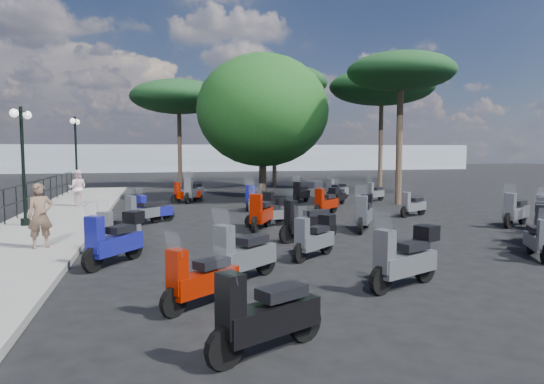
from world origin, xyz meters
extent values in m
plane|color=black|center=(0.00, 0.00, 0.00)|extent=(120.00, 120.00, 0.00)
cube|color=slate|center=(-6.50, 3.00, 0.07)|extent=(3.00, 30.00, 0.15)
cylinder|color=black|center=(-7.80, 3.48, 0.70)|extent=(0.04, 0.04, 1.10)
cylinder|color=black|center=(-7.80, 4.85, 0.70)|extent=(0.04, 0.04, 1.10)
cylinder|color=black|center=(-7.80, 6.22, 0.70)|extent=(0.04, 0.04, 1.10)
cylinder|color=black|center=(-7.80, 7.59, 0.70)|extent=(0.04, 0.04, 1.10)
cylinder|color=black|center=(-7.80, 8.96, 0.70)|extent=(0.04, 0.04, 1.10)
cylinder|color=black|center=(-7.80, 10.33, 0.70)|extent=(0.04, 0.04, 1.10)
cylinder|color=black|center=(-7.80, 11.69, 0.70)|extent=(0.04, 0.04, 1.10)
cylinder|color=black|center=(-7.80, 13.06, 0.70)|extent=(0.04, 0.04, 1.10)
cylinder|color=black|center=(-7.80, 14.43, 0.70)|extent=(0.04, 0.04, 1.10)
cylinder|color=black|center=(-7.80, 15.80, 0.70)|extent=(0.04, 0.04, 1.10)
cylinder|color=black|center=(-7.12, 3.13, 0.26)|extent=(0.29, 0.29, 0.22)
cylinder|color=black|center=(-7.12, 3.13, 1.95)|extent=(0.10, 0.10, 3.60)
cylinder|color=black|center=(-7.12, 3.13, 3.62)|extent=(0.21, 0.80, 0.04)
sphere|color=white|center=(-7.03, 3.53, 3.53)|extent=(0.25, 0.25, 0.25)
sphere|color=white|center=(-7.21, 2.73, 3.53)|extent=(0.25, 0.25, 0.25)
cylinder|color=black|center=(-7.20, 13.81, 0.27)|extent=(0.32, 0.32, 0.24)
cylinder|color=black|center=(-7.20, 13.81, 2.15)|extent=(0.11, 0.11, 4.00)
cylinder|color=black|center=(-7.20, 13.81, 4.00)|extent=(0.11, 0.90, 0.04)
sphere|color=white|center=(-7.17, 14.26, 3.90)|extent=(0.28, 0.28, 0.28)
sphere|color=white|center=(-7.24, 13.36, 3.90)|extent=(0.28, 0.28, 0.28)
imported|color=brown|center=(-5.87, -0.69, 0.92)|extent=(0.66, 0.55, 1.53)
imported|color=silver|center=(-6.36, 8.28, 0.89)|extent=(0.76, 0.61, 1.48)
cylinder|color=black|center=(-2.99, -5.82, 0.23)|extent=(0.42, 0.35, 0.46)
cylinder|color=black|center=(-2.08, -5.13, 0.23)|extent=(0.42, 0.35, 0.46)
cube|color=#861201|center=(-2.49, -5.45, 0.40)|extent=(1.18, 1.01, 0.32)
cube|color=black|center=(-2.36, -5.35, 0.67)|extent=(0.63, 0.58, 0.13)
cube|color=#861201|center=(-2.93, -5.78, 0.67)|extent=(0.34, 0.36, 0.67)
plane|color=white|center=(-2.97, -5.81, 1.10)|extent=(0.28, 0.33, 0.35)
cylinder|color=black|center=(-4.48, -2.78, 0.26)|extent=(0.39, 0.48, 0.52)
cylinder|color=black|center=(-3.72, -1.73, 0.26)|extent=(0.39, 0.48, 0.52)
cube|color=navy|center=(-4.07, -2.21, 0.45)|extent=(1.12, 1.35, 0.37)
cube|color=black|center=(-3.96, -2.06, 0.75)|extent=(0.64, 0.71, 0.15)
cube|color=navy|center=(-4.43, -2.71, 0.75)|extent=(0.40, 0.38, 0.75)
plane|color=white|center=(-4.47, -2.76, 1.24)|extent=(0.38, 0.31, 0.40)
cube|color=black|center=(-3.71, -1.71, 0.95)|extent=(0.49, 0.50, 0.28)
cylinder|color=black|center=(-4.41, -1.30, 0.24)|extent=(0.33, 0.45, 0.47)
cylinder|color=black|center=(-3.79, -0.30, 0.24)|extent=(0.33, 0.45, 0.47)
cube|color=gray|center=(-4.07, -0.76, 0.41)|extent=(0.97, 1.26, 0.34)
cube|color=black|center=(-3.98, -0.61, 0.69)|extent=(0.57, 0.66, 0.14)
cube|color=gray|center=(-4.37, -1.23, 0.69)|extent=(0.37, 0.34, 0.69)
plane|color=white|center=(-4.40, -1.28, 1.13)|extent=(0.36, 0.27, 0.37)
cylinder|color=black|center=(-4.06, 2.85, 0.23)|extent=(0.40, 0.39, 0.46)
cylinder|color=black|center=(-3.24, 3.67, 0.23)|extent=(0.40, 0.39, 0.46)
cube|color=#505459|center=(-3.61, 3.29, 0.40)|extent=(1.12, 1.11, 0.33)
cube|color=black|center=(-3.50, 3.41, 0.67)|extent=(0.61, 0.61, 0.13)
cube|color=#505459|center=(-4.00, 2.91, 0.67)|extent=(0.35, 0.35, 0.67)
plane|color=white|center=(-4.04, 2.87, 1.11)|extent=(0.31, 0.31, 0.36)
cylinder|color=black|center=(-3.75, 3.33, 0.22)|extent=(0.42, 0.33, 0.45)
cylinder|color=black|center=(-2.82, 3.95, 0.22)|extent=(0.42, 0.33, 0.45)
cube|color=navy|center=(-3.25, 3.67, 0.39)|extent=(1.18, 0.94, 0.32)
cube|color=black|center=(-3.11, 3.76, 0.65)|extent=(0.62, 0.54, 0.13)
cube|color=navy|center=(-3.69, 3.37, 0.65)|extent=(0.33, 0.35, 0.65)
plane|color=white|center=(-3.73, 3.34, 1.07)|extent=(0.26, 0.34, 0.35)
cylinder|color=black|center=(-2.36, 9.39, 0.23)|extent=(0.45, 0.28, 0.45)
cylinder|color=black|center=(-1.35, 9.88, 0.23)|extent=(0.45, 0.28, 0.45)
cube|color=#861201|center=(-1.81, 9.65, 0.39)|extent=(1.24, 0.82, 0.32)
cube|color=black|center=(-1.67, 9.72, 0.66)|extent=(0.63, 0.50, 0.13)
cube|color=#861201|center=(-2.30, 9.42, 0.66)|extent=(0.31, 0.34, 0.66)
plane|color=white|center=(-2.35, 9.40, 1.08)|extent=(0.22, 0.35, 0.35)
cylinder|color=black|center=(-2.49, -7.69, 0.25)|extent=(0.49, 0.32, 0.50)
cylinder|color=black|center=(-1.37, -7.13, 0.25)|extent=(0.49, 0.32, 0.50)
cube|color=black|center=(-1.88, -7.39, 0.44)|extent=(1.36, 0.92, 0.35)
cube|color=black|center=(-1.72, -7.31, 0.73)|extent=(0.70, 0.56, 0.15)
cube|color=black|center=(-2.41, -7.65, 0.73)|extent=(0.34, 0.38, 0.73)
plane|color=white|center=(-2.47, -7.68, 1.19)|extent=(0.25, 0.39, 0.39)
cylinder|color=black|center=(-2.12, -4.59, 0.26)|extent=(0.47, 0.42, 0.52)
cylinder|color=black|center=(-1.13, -3.75, 0.26)|extent=(0.47, 0.42, 0.52)
cube|color=#505459|center=(-1.59, -4.14, 0.46)|extent=(1.31, 1.19, 0.37)
cube|color=black|center=(-1.44, -4.02, 0.76)|extent=(0.71, 0.67, 0.15)
cube|color=#505459|center=(-2.06, -4.53, 0.76)|extent=(0.39, 0.40, 0.76)
plane|color=white|center=(-2.11, -4.58, 1.25)|extent=(0.33, 0.37, 0.40)
cylinder|color=black|center=(-0.19, -2.98, 0.22)|extent=(0.41, 0.36, 0.45)
cylinder|color=black|center=(0.68, -2.26, 0.22)|extent=(0.41, 0.36, 0.45)
cube|color=#505459|center=(0.28, -2.59, 0.39)|extent=(1.14, 1.02, 0.32)
cube|color=black|center=(0.40, -2.49, 0.65)|extent=(0.61, 0.57, 0.13)
cube|color=#505459|center=(-0.13, -2.93, 0.65)|extent=(0.34, 0.35, 0.65)
plane|color=white|center=(-0.17, -2.96, 1.07)|extent=(0.28, 0.32, 0.35)
cube|color=black|center=(0.69, -2.25, 0.82)|extent=(0.44, 0.43, 0.24)
cylinder|color=black|center=(-0.39, 0.88, 0.27)|extent=(0.35, 0.52, 0.53)
cylinder|color=black|center=(0.23, 2.05, 0.27)|extent=(0.35, 0.52, 0.53)
cube|color=#861201|center=(-0.05, 1.52, 0.47)|extent=(1.01, 1.45, 0.38)
cube|color=black|center=(0.03, 1.68, 0.78)|extent=(0.61, 0.74, 0.16)
cube|color=#861201|center=(-0.35, 0.96, 0.78)|extent=(0.41, 0.37, 0.78)
plane|color=white|center=(-0.38, 0.90, 1.27)|extent=(0.41, 0.28, 0.41)
cube|color=black|center=(0.24, 2.07, 0.97)|extent=(0.49, 0.50, 0.29)
cylinder|color=black|center=(0.37, 5.76, 0.24)|extent=(0.35, 0.47, 0.49)
cylinder|color=black|center=(1.03, 6.79, 0.24)|extent=(0.35, 0.47, 0.49)
cube|color=navy|center=(0.72, 6.32, 0.43)|extent=(1.01, 1.30, 0.35)
cube|color=black|center=(0.82, 6.46, 0.71)|extent=(0.59, 0.68, 0.14)
cube|color=navy|center=(0.41, 5.83, 0.71)|extent=(0.38, 0.35, 0.71)
plane|color=white|center=(0.38, 5.78, 1.17)|extent=(0.37, 0.28, 0.38)
cylinder|color=black|center=(-1.83, 9.23, 0.27)|extent=(0.35, 0.53, 0.54)
cylinder|color=black|center=(-1.20, 10.42, 0.27)|extent=(0.35, 0.53, 0.54)
cube|color=#92949B|center=(-1.49, 9.87, 0.47)|extent=(1.01, 1.46, 0.38)
cube|color=black|center=(-1.40, 10.04, 0.78)|extent=(0.61, 0.75, 0.16)
cube|color=#92949B|center=(-1.79, 9.31, 0.78)|extent=(0.41, 0.37, 0.78)
plane|color=white|center=(-1.82, 9.25, 1.28)|extent=(0.42, 0.28, 0.41)
cylinder|color=black|center=(0.48, -5.52, 0.25)|extent=(0.51, 0.31, 0.51)
cylinder|color=black|center=(1.63, -4.99, 0.25)|extent=(0.51, 0.31, 0.51)
cube|color=#505459|center=(1.10, -5.24, 0.44)|extent=(1.40, 0.90, 0.36)
cube|color=black|center=(1.26, -5.16, 0.74)|extent=(0.71, 0.55, 0.15)
cube|color=#505459|center=(0.55, -5.49, 0.74)|extent=(0.34, 0.39, 0.74)
plane|color=white|center=(0.50, -5.51, 1.22)|extent=(0.24, 0.40, 0.39)
cube|color=black|center=(1.65, -4.98, 0.93)|extent=(0.47, 0.46, 0.28)
cylinder|color=black|center=(0.15, -0.79, 0.26)|extent=(0.53, 0.25, 0.52)
cylinder|color=black|center=(1.40, -0.43, 0.26)|extent=(0.53, 0.25, 0.52)
cube|color=black|center=(0.82, -0.59, 0.45)|extent=(1.45, 0.75, 0.37)
cube|color=black|center=(1.00, -0.54, 0.76)|extent=(0.71, 0.49, 0.15)
cube|color=black|center=(0.23, -0.76, 0.76)|extent=(0.32, 0.38, 0.76)
plane|color=white|center=(0.17, -0.78, 1.25)|extent=(0.20, 0.42, 0.40)
cylinder|color=black|center=(-0.30, 2.00, 0.21)|extent=(0.43, 0.18, 0.42)
cylinder|color=black|center=(0.73, 2.24, 0.21)|extent=(0.43, 0.18, 0.42)
cube|color=#92949B|center=(0.25, 2.13, 0.37)|extent=(1.18, 0.56, 0.30)
cube|color=black|center=(0.40, 2.17, 0.62)|extent=(0.58, 0.38, 0.12)
cube|color=#92949B|center=(-0.24, 2.02, 0.62)|extent=(0.25, 0.30, 0.62)
plane|color=white|center=(-0.29, 2.00, 1.01)|extent=(0.14, 0.34, 0.33)
cube|color=black|center=(0.74, 2.25, 0.78)|extent=(0.36, 0.34, 0.23)
cylinder|color=black|center=(2.62, 3.98, 0.24)|extent=(0.42, 0.38, 0.47)
cylinder|color=black|center=(3.51, 4.75, 0.24)|extent=(0.42, 0.38, 0.47)
cube|color=#861201|center=(3.10, 4.39, 0.41)|extent=(1.18, 1.09, 0.33)
cube|color=black|center=(3.22, 4.50, 0.69)|extent=(0.64, 0.61, 0.14)
cube|color=#861201|center=(2.68, 4.03, 0.69)|extent=(0.36, 0.36, 0.69)
plane|color=white|center=(2.63, 3.99, 1.13)|extent=(0.30, 0.33, 0.36)
cube|color=black|center=(3.52, 4.76, 0.86)|extent=(0.46, 0.46, 0.26)
cylinder|color=black|center=(2.92, 7.89, 0.23)|extent=(0.37, 0.42, 0.47)
cylinder|color=black|center=(3.66, 8.80, 0.23)|extent=(0.37, 0.42, 0.47)
cube|color=black|center=(3.32, 8.38, 0.41)|extent=(1.06, 1.19, 0.33)
cube|color=black|center=(3.42, 8.51, 0.68)|extent=(0.60, 0.64, 0.14)
cube|color=black|center=(2.97, 7.95, 0.68)|extent=(0.36, 0.35, 0.68)
plane|color=white|center=(2.93, 7.91, 1.12)|extent=(0.34, 0.29, 0.36)
cylinder|color=black|center=(5.77, -3.30, 0.26)|extent=(0.43, 0.46, 0.52)
cylinder|color=black|center=(6.64, -2.33, 0.26)|extent=(0.43, 0.46, 0.52)
cube|color=black|center=(6.24, -2.77, 0.46)|extent=(1.22, 1.31, 0.37)
cube|color=black|center=(6.36, -2.64, 0.76)|extent=(0.68, 0.71, 0.15)
cube|color=black|center=(5.83, -3.24, 0.76)|extent=(0.40, 0.40, 0.76)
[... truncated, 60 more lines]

